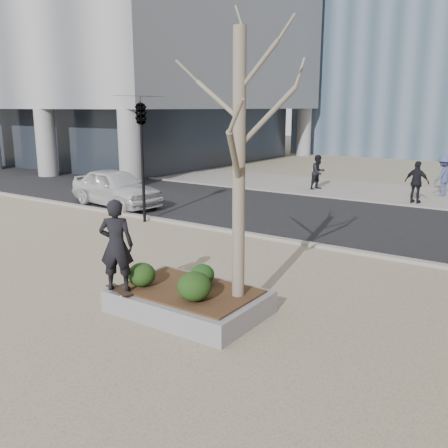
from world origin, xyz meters
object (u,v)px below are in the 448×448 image
Objects in this scene: planter at (189,301)px; police_car at (116,188)px; skateboard at (119,291)px; skateboarder at (116,245)px.

police_car is (-9.50, 7.08, 0.58)m from planter.
police_car reaches higher than skateboard.
skateboarder is at bearing -124.66° from police_car.
skateboard is 0.17× the size of police_car.
skateboarder reaches higher than skateboard.
skateboarder reaches higher than police_car.
planter is 0.65× the size of police_car.
skateboarder is 0.40× the size of police_car.
skateboarder is 11.60m from police_car.
planter is at bearing 55.79° from skateboard.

